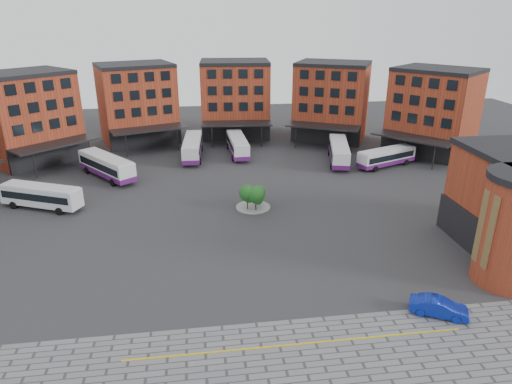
{
  "coord_description": "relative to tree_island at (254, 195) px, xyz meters",
  "views": [
    {
      "loc": [
        -4.89,
        -41.03,
        23.52
      ],
      "look_at": [
        1.73,
        7.33,
        4.0
      ],
      "focal_mm": 32.0,
      "sensor_mm": 36.0,
      "label": 1
    }
  ],
  "objects": [
    {
      "name": "ground",
      "position": [
        -1.99,
        -11.48,
        -1.89
      ],
      "size": [
        160.0,
        160.0,
        0.0
      ],
      "primitive_type": "plane",
      "color": "#28282B",
      "rests_on": "ground"
    },
    {
      "name": "blue_car",
      "position": [
        12.32,
        -23.52,
        -1.12
      ],
      "size": [
        4.87,
        3.53,
        1.53
      ],
      "primitive_type": "imported",
      "rotation": [
        0.0,
        0.0,
        1.1
      ],
      "color": "#0B209A",
      "rests_on": "ground"
    },
    {
      "name": "main_building",
      "position": [
        -6.76,
        26.77,
        5.34
      ],
      "size": [
        94.14,
        42.48,
        14.6
      ],
      "color": "#963820",
      "rests_on": "ground"
    },
    {
      "name": "bus_a",
      "position": [
        -26.63,
        4.0,
        -0.09
      ],
      "size": [
        10.78,
        6.56,
        3.03
      ],
      "rotation": [
        0.0,
        0.0,
        1.15
      ],
      "color": "silver",
      "rests_on": "ground"
    },
    {
      "name": "yellow_line",
      "position": [
        0.01,
        -25.48,
        -1.86
      ],
      "size": [
        26.0,
        0.15,
        0.02
      ],
      "primitive_type": "cube",
      "color": "gold",
      "rests_on": "paving_zone"
    },
    {
      "name": "bus_f",
      "position": [
        23.38,
        14.0,
        -0.28
      ],
      "size": [
        10.64,
        6.21,
        2.96
      ],
      "rotation": [
        0.0,
        0.0,
        -1.18
      ],
      "color": "silver",
      "rests_on": "ground"
    },
    {
      "name": "bus_b",
      "position": [
        -20.29,
        14.72,
        -0.05
      ],
      "size": [
        9.62,
        11.17,
        3.39
      ],
      "rotation": [
        0.0,
        0.0,
        0.67
      ],
      "color": "silver",
      "rests_on": "ground"
    },
    {
      "name": "bus_d",
      "position": [
        0.32,
        23.82,
        -0.14
      ],
      "size": [
        3.21,
        11.55,
        3.23
      ],
      "rotation": [
        0.0,
        0.0,
        0.04
      ],
      "color": "silver",
      "rests_on": "ground"
    },
    {
      "name": "bus_c",
      "position": [
        -7.46,
        23.03,
        -0.05
      ],
      "size": [
        3.62,
        12.18,
        3.39
      ],
      "rotation": [
        0.0,
        0.0,
        -0.07
      ],
      "color": "silver",
      "rests_on": "ground"
    },
    {
      "name": "tree_island",
      "position": [
        0.0,
        0.0,
        0.0
      ],
      "size": [
        4.4,
        4.4,
        3.32
      ],
      "color": "gray",
      "rests_on": "ground"
    },
    {
      "name": "bus_e",
      "position": [
        16.48,
        17.2,
        -0.07
      ],
      "size": [
        5.49,
        12.23,
        3.36
      ],
      "rotation": [
        0.0,
        0.0,
        -0.24
      ],
      "color": "silver",
      "rests_on": "ground"
    }
  ]
}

